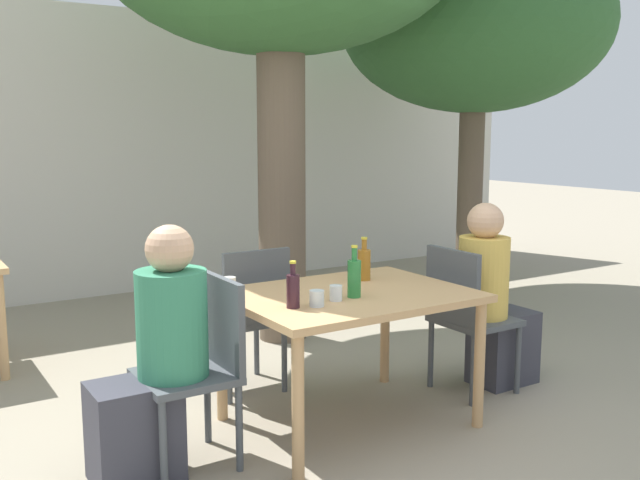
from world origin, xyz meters
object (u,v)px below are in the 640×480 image
Objects in this scene: amber_bottle_1 at (364,264)px; drinking_glass_2 at (230,285)px; patio_chair_0 at (202,359)px; drinking_glass_0 at (317,298)px; person_seated_0 at (155,365)px; tree_far at (475,26)px; wine_bottle_2 at (293,290)px; drinking_glass_1 at (336,293)px; patio_chair_2 at (249,311)px; green_bottle_0 at (354,277)px; dining_table_front at (349,307)px; person_seated_1 at (493,305)px; patio_chair_1 at (465,311)px.

amber_bottle_1 reaches higher than drinking_glass_2.
patio_chair_0 is 11.18× the size of drinking_glass_0.
person_seated_0 is at bearing -90.00° from patio_chair_0.
person_seated_0 is at bearing -152.36° from tree_far.
wine_bottle_2 is 2.92× the size of drinking_glass_1.
drinking_glass_0 is (0.79, -0.17, 0.26)m from person_seated_0.
patio_chair_2 reaches higher than drinking_glass_0.
green_bottle_0 is (1.06, -0.11, 0.32)m from person_seated_0.
drinking_glass_0 is at bearing -151.37° from dining_table_front.
tree_far is 3.75m from amber_bottle_1.
person_seated_1 is 1.73m from drinking_glass_2.
drinking_glass_0 is at bearing 96.94° from person_seated_1.
amber_bottle_1 is 0.69m from drinking_glass_0.
person_seated_0 reaches higher than dining_table_front.
dining_table_front is 0.38m from amber_bottle_1.
person_seated_0 is at bearing 167.56° from drinking_glass_0.
tree_far reaches higher than person_seated_1.
drinking_glass_0 is at bearing 72.50° from patio_chair_0.
patio_chair_2 is at bearing -156.30° from tree_far.
amber_bottle_1 is (-2.69, -1.91, -1.78)m from tree_far.
person_seated_1 reaches higher than patio_chair_0.
drinking_glass_2 is at bearing 171.02° from amber_bottle_1.
patio_chair_2 is at bearing 57.52° from patio_chair_1.
tree_far is 3.80× the size of patio_chair_0.
tree_far is 4.26m from drinking_glass_1.
patio_chair_2 is at bearing 130.07° from person_seated_0.
patio_chair_0 is at bearing 169.91° from drinking_glass_1.
green_bottle_0 is 1.17× the size of wine_bottle_2.
wine_bottle_2 is at bearing 72.82° from patio_chair_0.
green_bottle_0 is (0.83, -0.11, 0.33)m from patio_chair_0.
wine_bottle_2 is at bearing -177.71° from drinking_glass_1.
patio_chair_1 is at bearing -13.46° from drinking_glass_2.
person_seated_1 is (2.22, -0.00, -0.01)m from person_seated_0.
patio_chair_0 is at bearing 180.00° from dining_table_front.
green_bottle_0 is 3.38× the size of drinking_glass_0.
green_bottle_0 is 0.29m from drinking_glass_0.
drinking_glass_2 reaches higher than drinking_glass_0.
tree_far reaches higher than person_seated_0.
patio_chair_0 is at bearing 162.82° from wine_bottle_2.
dining_table_front is 1.12m from person_seated_1.
drinking_glass_2 is (-0.12, 0.48, -0.05)m from wine_bottle_2.
green_bottle_0 is at bearing 3.64° from wine_bottle_2.
drinking_glass_1 is at bearing -173.57° from green_bottle_0.
green_bottle_0 is at bearing 96.87° from patio_chair_1.
drinking_glass_0 is (-3.27, -2.30, -1.84)m from tree_far.
patio_chair_0 is 0.56m from wine_bottle_2.
patio_chair_2 is 0.93m from drinking_glass_0.
drinking_glass_0 is at bearing -161.54° from drinking_glass_1.
amber_bottle_1 reaches higher than wine_bottle_2.
person_seated_1 reaches higher than amber_bottle_1.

